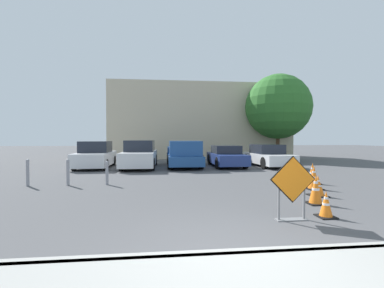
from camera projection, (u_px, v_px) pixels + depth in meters
name	position (u px, v px, depth m)	size (l,w,h in m)	color
ground_plane	(184.00, 172.00, 13.69)	(96.00, 96.00, 0.00)	#4C4C4F
curb_lip	(235.00, 256.00, 3.74)	(24.63, 0.20, 0.14)	#999993
road_closed_sign	(293.00, 185.00, 5.55)	(1.02, 0.20, 1.41)	black
traffic_cone_nearest	(326.00, 205.00, 5.80)	(0.38, 0.38, 0.60)	black
traffic_cone_second	(316.00, 190.00, 6.97)	(0.46, 0.46, 0.80)	black
traffic_cone_third	(318.00, 186.00, 7.92)	(0.51, 0.51, 0.64)	black
traffic_cone_fourth	(314.00, 178.00, 9.01)	(0.53, 0.53, 0.82)	black
traffic_cone_fifth	(312.00, 174.00, 10.08)	(0.51, 0.51, 0.81)	black
parked_car_nearest	(96.00, 156.00, 15.53)	(1.98, 4.09, 1.60)	silver
parked_car_second	(140.00, 155.00, 15.48)	(1.97, 4.54, 1.66)	silver
pickup_truck	(184.00, 155.00, 15.93)	(2.08, 5.13, 1.62)	navy
parked_car_third	(226.00, 156.00, 16.19)	(1.89, 4.11, 1.33)	navy
parked_car_fourth	(267.00, 156.00, 16.42)	(2.03, 4.41, 1.38)	white
bollard_nearest	(107.00, 172.00, 9.83)	(0.12, 0.12, 0.92)	gray
bollard_second	(68.00, 172.00, 9.68)	(0.12, 0.12, 1.00)	gray
bollard_third	(28.00, 172.00, 9.53)	(0.12, 0.12, 1.02)	gray
building_facade_backdrop	(200.00, 122.00, 24.21)	(16.05, 5.00, 6.63)	beige
street_tree_behind_lot	(278.00, 107.00, 21.43)	(5.38, 5.38, 7.11)	#513823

